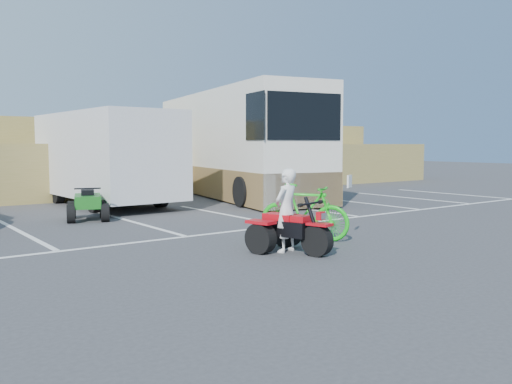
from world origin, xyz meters
TOP-DOWN VIEW (x-y plane):
  - ground at (0.00, 0.00)m, footprint 100.00×100.00m
  - parking_stripes at (0.87, 4.07)m, footprint 28.00×5.16m
  - grass_embankment at (0.00, 15.48)m, footprint 40.00×8.50m
  - red_trike_atv at (0.69, -0.27)m, footprint 1.47×1.73m
  - rider at (0.65, -0.13)m, footprint 0.64×0.50m
  - green_dirt_bike at (1.79, 0.65)m, footprint 1.39×1.96m
  - cargo_trailer at (0.94, 9.29)m, footprint 2.75×6.46m
  - rv_motorhome at (6.20, 9.61)m, footprint 4.90×11.10m
  - quad_atv_green at (-0.79, 6.19)m, footprint 1.41×1.63m

SIDE VIEW (x-z plane):
  - ground at x=0.00m, z-range 0.00..0.00m
  - red_trike_atv at x=0.69m, z-range -0.48..0.48m
  - quad_atv_green at x=-0.79m, z-range -0.45..0.45m
  - parking_stripes at x=0.87m, z-range 0.00..0.01m
  - green_dirt_bike at x=1.79m, z-range 0.00..1.16m
  - rider at x=0.65m, z-range 0.00..1.53m
  - grass_embankment at x=0.00m, z-range -0.13..2.97m
  - cargo_trailer at x=0.94m, z-range 0.12..3.10m
  - rv_motorhome at x=6.20m, z-range -0.25..3.62m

